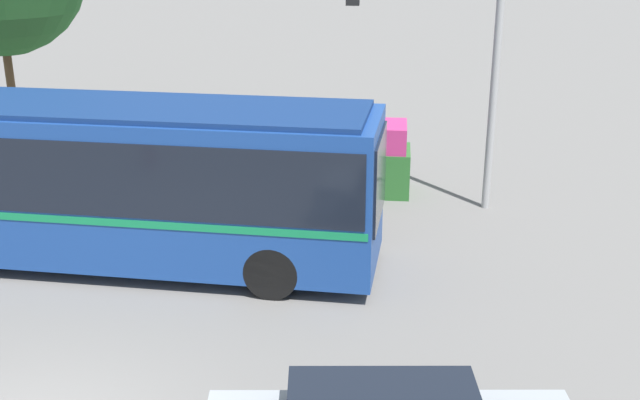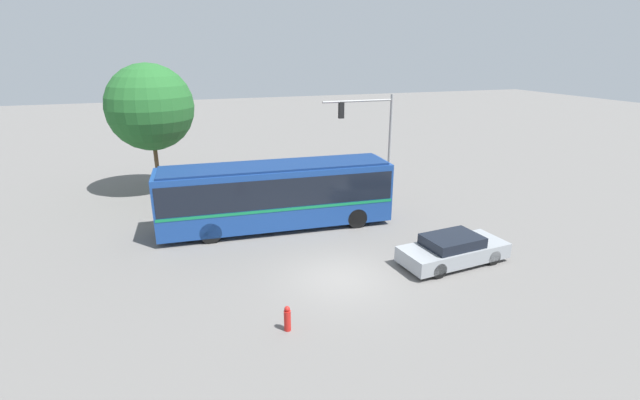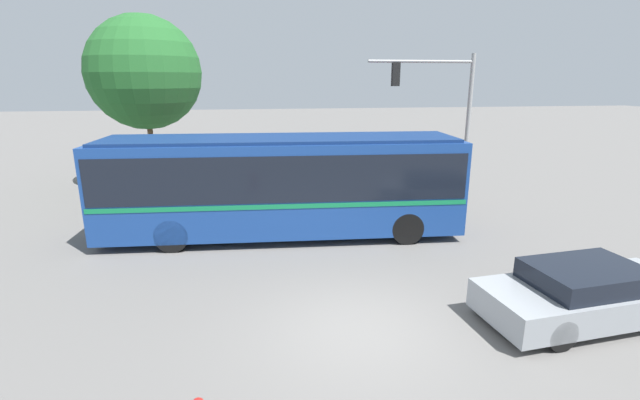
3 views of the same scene
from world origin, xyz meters
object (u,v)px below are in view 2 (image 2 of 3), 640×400
Objects in this scene: sedan_foreground at (453,250)px; fire_hydrant at (287,319)px; traffic_light_pole at (375,129)px; street_tree_left at (150,107)px; city_bus at (276,192)px.

sedan_foreground is 8.06m from fire_hydrant.
street_tree_left is at bearing -18.93° from traffic_light_pole.
traffic_light_pole is 15.62m from fire_hydrant.
sedan_foreground is at bearing -43.00° from city_bus.
city_bus is 8.92m from fire_hydrant.
fire_hydrant is at bearing 54.75° from traffic_light_pole.
fire_hydrant is at bearing -77.11° from street_tree_left.
street_tree_left is (-5.59, 8.14, 3.39)m from city_bus.
sedan_foreground is at bearing -51.28° from street_tree_left.
fire_hydrant is at bearing -98.05° from city_bus.
fire_hydrant is (-7.71, -2.37, -0.18)m from sedan_foreground.
traffic_light_pole is at bearing 54.75° from fire_hydrant.
city_bus is 2.42× the size of sedan_foreground.
city_bus is 10.44m from street_tree_left.
street_tree_left reaches higher than fire_hydrant.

